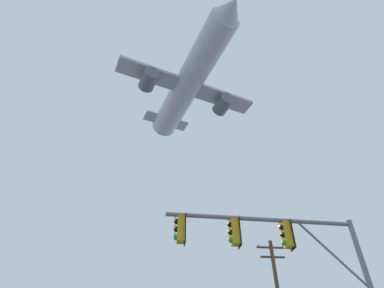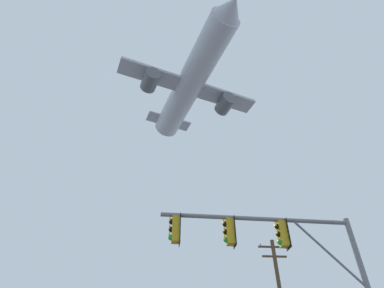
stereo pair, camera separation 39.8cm
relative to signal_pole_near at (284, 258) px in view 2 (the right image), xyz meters
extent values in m
cylinder|color=slate|center=(-0.78, -0.04, 1.37)|extent=(6.77, 0.48, 0.15)
cylinder|color=slate|center=(1.59, 0.08, 0.26)|extent=(2.09, 0.18, 2.28)
cube|color=gold|center=(-3.61, -0.17, 0.85)|extent=(0.28, 0.33, 0.90)
cylinder|color=gold|center=(-3.61, -0.17, 1.36)|extent=(0.05, 0.05, 0.12)
cube|color=black|center=(-3.47, -0.17, 0.85)|extent=(0.05, 0.46, 1.04)
sphere|color=black|center=(-3.76, -0.18, 1.12)|extent=(0.20, 0.20, 0.20)
cylinder|color=gold|center=(-3.82, -0.18, 1.18)|extent=(0.05, 0.21, 0.21)
sphere|color=black|center=(-3.76, -0.18, 0.84)|extent=(0.20, 0.20, 0.20)
cylinder|color=gold|center=(-3.82, -0.18, 0.90)|extent=(0.05, 0.21, 0.21)
sphere|color=green|center=(-3.76, -0.18, 0.56)|extent=(0.20, 0.20, 0.20)
cylinder|color=gold|center=(-3.82, -0.18, 0.62)|extent=(0.05, 0.21, 0.21)
cube|color=gold|center=(-1.76, -0.08, 0.85)|extent=(0.28, 0.33, 0.90)
cylinder|color=gold|center=(-1.76, -0.08, 1.36)|extent=(0.05, 0.05, 0.12)
cube|color=black|center=(-1.62, -0.08, 0.85)|extent=(0.05, 0.46, 1.04)
sphere|color=black|center=(-1.90, -0.09, 1.12)|extent=(0.20, 0.20, 0.20)
cylinder|color=gold|center=(-1.97, -0.09, 1.18)|extent=(0.05, 0.21, 0.21)
sphere|color=black|center=(-1.90, -0.09, 0.84)|extent=(0.20, 0.20, 0.20)
cylinder|color=gold|center=(-1.97, -0.09, 0.90)|extent=(0.05, 0.21, 0.21)
sphere|color=green|center=(-1.90, -0.09, 0.56)|extent=(0.20, 0.20, 0.20)
cylinder|color=gold|center=(-1.97, -0.09, 0.62)|extent=(0.05, 0.21, 0.21)
cube|color=gold|center=(0.10, 0.00, 0.85)|extent=(0.28, 0.33, 0.90)
cylinder|color=gold|center=(0.10, 0.00, 1.36)|extent=(0.05, 0.05, 0.12)
cube|color=black|center=(0.24, 0.01, 0.85)|extent=(0.05, 0.46, 1.04)
sphere|color=black|center=(-0.04, 0.00, 1.12)|extent=(0.20, 0.20, 0.20)
cylinder|color=gold|center=(-0.11, -0.01, 1.18)|extent=(0.05, 0.21, 0.21)
sphere|color=black|center=(-0.04, 0.00, 0.84)|extent=(0.20, 0.20, 0.20)
cylinder|color=gold|center=(-0.11, -0.01, 0.90)|extent=(0.05, 0.21, 0.21)
sphere|color=green|center=(-0.04, 0.00, 0.56)|extent=(0.20, 0.20, 0.20)
cylinder|color=gold|center=(-0.11, -0.01, 0.62)|extent=(0.05, 0.21, 0.21)
cube|color=brown|center=(3.62, 12.30, 5.01)|extent=(2.20, 0.12, 0.12)
cube|color=brown|center=(3.62, 12.30, 4.31)|extent=(1.80, 0.12, 0.12)
cylinder|color=gray|center=(2.72, 12.30, 5.13)|extent=(0.10, 0.10, 0.18)
cylinder|color=gray|center=(4.52, 12.30, 5.13)|extent=(0.10, 0.10, 0.18)
cylinder|color=#B7BCC6|center=(-2.09, 19.14, 30.99)|extent=(10.65, 21.21, 3.76)
cone|color=#B7BCC6|center=(1.85, 8.06, 30.99)|extent=(4.24, 3.64, 3.58)
cone|color=#B7BCC6|center=(-6.00, 30.11, 30.99)|extent=(3.80, 3.29, 3.20)
cube|color=#A8ADB7|center=(-2.29, 19.70, 30.42)|extent=(19.70, 9.14, 0.42)
cylinder|color=#595B60|center=(2.99, 21.57, 29.29)|extent=(2.94, 3.37, 2.12)
cylinder|color=#595B60|center=(-7.56, 17.82, 29.29)|extent=(2.94, 3.37, 2.12)
cube|color=#333338|center=(-5.17, 27.78, 33.10)|extent=(1.37, 3.20, 4.47)
cube|color=#A8ADB7|center=(-5.25, 28.01, 31.34)|extent=(7.36, 4.36, 0.24)
camera|label=1|loc=(-4.05, -10.38, -3.54)|focal=29.79mm
camera|label=2|loc=(-3.65, -10.41, -3.54)|focal=29.79mm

